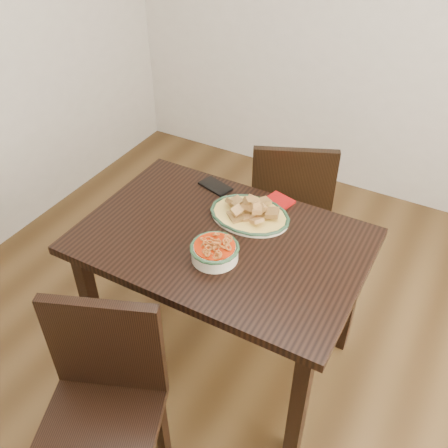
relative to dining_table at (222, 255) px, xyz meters
The scene contains 9 objects.
floor 0.66m from the dining_table, 16.03° to the left, with size 3.50×3.50×0.00m, color #3D2913.
wall_back 1.90m from the dining_table, 86.86° to the left, with size 3.50×0.10×2.60m, color beige.
dining_table is the anchor object (origin of this frame).
chair_far 0.72m from the dining_table, 87.24° to the left, with size 0.55×0.55×0.89m.
chair_near 0.75m from the dining_table, 96.21° to the right, with size 0.55×0.55×0.89m.
fish_plate 0.24m from the dining_table, 78.13° to the left, with size 0.36×0.28×0.11m.
noodle_bowl 0.19m from the dining_table, 73.30° to the right, with size 0.20×0.20×0.08m.
smartphone 0.39m from the dining_table, 123.82° to the left, with size 0.16×0.08×0.01m, color black.
napkin 0.38m from the dining_table, 72.98° to the left, with size 0.12×0.10×0.01m, color #970B0A.
Camera 1 is at (0.69, -1.43, 2.11)m, focal length 40.00 mm.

